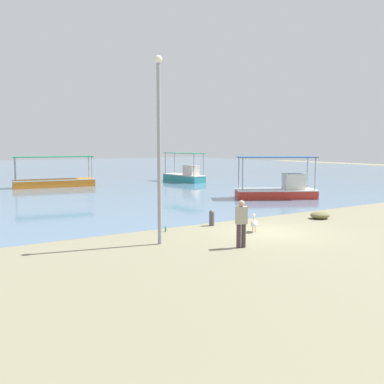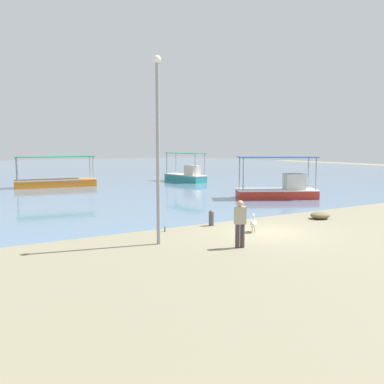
% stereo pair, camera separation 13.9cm
% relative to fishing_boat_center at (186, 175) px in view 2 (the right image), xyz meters
% --- Properties ---
extents(ground, '(120.00, 120.00, 0.00)m').
position_rel_fishing_boat_center_xyz_m(ground, '(-9.70, -22.76, -0.65)').
color(ground, '#797359').
extents(harbor_water, '(110.00, 90.00, 0.00)m').
position_rel_fishing_boat_center_xyz_m(harbor_water, '(-9.70, 25.24, -0.65)').
color(harbor_water, slate).
rests_on(harbor_water, ground).
extents(fishing_boat_center, '(2.08, 5.27, 2.82)m').
position_rel_fishing_boat_center_xyz_m(fishing_boat_center, '(0.00, 0.00, 0.00)').
color(fishing_boat_center, teal).
rests_on(fishing_boat_center, harbor_water).
extents(fishing_boat_near_right, '(5.62, 4.31, 2.81)m').
position_rel_fishing_boat_center_xyz_m(fishing_boat_near_right, '(-1.35, -14.57, -0.02)').
color(fishing_boat_near_right, red).
rests_on(fishing_boat_near_right, harbor_water).
extents(fishing_boat_near_left, '(6.87, 2.52, 2.61)m').
position_rel_fishing_boat_center_xyz_m(fishing_boat_near_left, '(-12.30, 1.38, -0.13)').
color(fishing_boat_near_left, orange).
rests_on(fishing_boat_near_left, harbor_water).
extents(pelican, '(0.63, 0.67, 0.80)m').
position_rel_fishing_boat_center_xyz_m(pelican, '(-10.26, -22.42, -0.28)').
color(pelican, '#E0997A').
rests_on(pelican, ground).
extents(lamp_post, '(0.28, 0.28, 6.75)m').
position_rel_fishing_boat_center_xyz_m(lamp_post, '(-14.59, -22.23, 3.09)').
color(lamp_post, gray).
rests_on(lamp_post, ground).
extents(mooring_bollard, '(0.25, 0.25, 0.71)m').
position_rel_fishing_boat_center_xyz_m(mooring_bollard, '(-10.93, -20.31, -0.27)').
color(mooring_bollard, '#47474C').
rests_on(mooring_bollard, ground).
extents(fisherman_standing, '(0.46, 0.36, 1.69)m').
position_rel_fishing_boat_center_xyz_m(fisherman_standing, '(-12.40, -24.25, 0.25)').
color(fisherman_standing, '#413338').
rests_on(fisherman_standing, ground).
extents(net_pile, '(1.01, 0.86, 0.36)m').
position_rel_fishing_boat_center_xyz_m(net_pile, '(-5.38, -21.66, -0.47)').
color(net_pile, brown).
rests_on(net_pile, ground).
extents(glass_bottle, '(0.07, 0.07, 0.27)m').
position_rel_fishing_boat_center_xyz_m(glass_bottle, '(-13.36, -20.41, -0.55)').
color(glass_bottle, '#3F7F4C').
rests_on(glass_bottle, ground).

